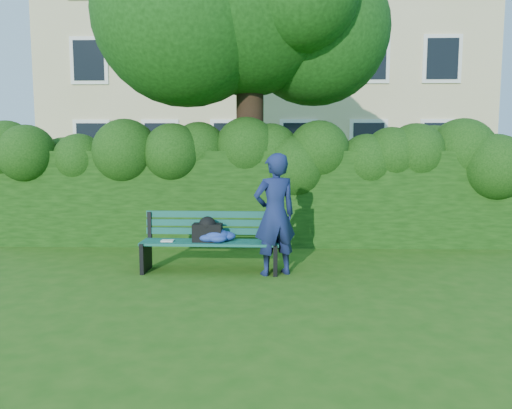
{
  "coord_description": "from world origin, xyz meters",
  "views": [
    {
      "loc": [
        0.23,
        -7.4,
        1.89
      ],
      "look_at": [
        0.0,
        0.6,
        0.95
      ],
      "focal_mm": 35.0,
      "sensor_mm": 36.0,
      "label": 1
    }
  ],
  "objects": [
    {
      "name": "hedge",
      "position": [
        0.0,
        2.2,
        0.9
      ],
      "size": [
        10.0,
        1.0,
        1.8
      ],
      "color": "black",
      "rests_on": "ground"
    },
    {
      "name": "tree",
      "position": [
        -0.27,
        2.75,
        4.65
      ],
      "size": [
        5.75,
        4.29,
        6.77
      ],
      "color": "black",
      "rests_on": "ground"
    },
    {
      "name": "apartment_building",
      "position": [
        -0.0,
        13.99,
        6.0
      ],
      "size": [
        16.0,
        8.08,
        12.0
      ],
      "color": "#C1B882",
      "rests_on": "ground"
    },
    {
      "name": "park_bench",
      "position": [
        -0.66,
        -0.02,
        0.51
      ],
      "size": [
        2.08,
        0.61,
        0.89
      ],
      "rotation": [
        0.0,
        0.0,
        -0.02
      ],
      "color": "#0F4B3C",
      "rests_on": "ground"
    },
    {
      "name": "man_reading",
      "position": [
        0.3,
        -0.18,
        0.9
      ],
      "size": [
        0.77,
        0.65,
        1.79
      ],
      "primitive_type": "imported",
      "rotation": [
        0.0,
        0.0,
        3.54
      ],
      "color": "#16204F",
      "rests_on": "ground"
    },
    {
      "name": "ground",
      "position": [
        0.0,
        0.0,
        0.0
      ],
      "size": [
        80.0,
        80.0,
        0.0
      ],
      "primitive_type": "plane",
      "color": "#255612",
      "rests_on": "ground"
    }
  ]
}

